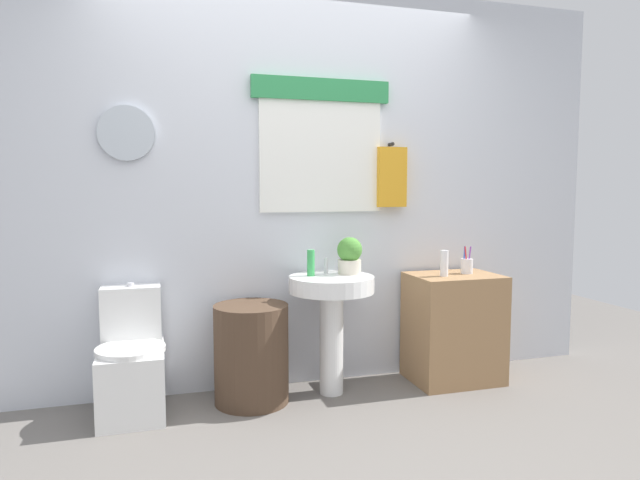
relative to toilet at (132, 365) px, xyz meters
name	(u,v)px	position (x,y,z in m)	size (l,w,h in m)	color
ground_plane	(351,459)	(1.03, -0.88, -0.28)	(8.00, 8.00, 0.00)	slate
back_wall	(294,187)	(1.03, 0.26, 1.03)	(4.40, 0.18, 2.60)	silver
toilet	(132,365)	(0.00, 0.00, 0.00)	(0.38, 0.51, 0.74)	white
laundry_hamper	(251,354)	(0.69, -0.03, 0.02)	(0.45, 0.45, 0.60)	#4C3828
pedestal_sink	(331,304)	(1.20, -0.03, 0.29)	(0.53, 0.53, 0.75)	white
faucet	(326,266)	(1.20, 0.09, 0.52)	(0.03, 0.03, 0.10)	silver
wooden_cabinet	(453,328)	(2.06, -0.03, 0.08)	(0.58, 0.44, 0.72)	#9E754C
soap_bottle	(311,263)	(1.08, 0.02, 0.55)	(0.05, 0.05, 0.16)	green
potted_plant	(350,255)	(1.34, 0.03, 0.59)	(0.16, 0.16, 0.24)	beige
lotion_bottle	(444,263)	(1.96, -0.07, 0.53)	(0.05, 0.05, 0.17)	white
toothbrush_cup	(467,266)	(2.16, -0.01, 0.50)	(0.08, 0.08, 0.19)	silver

